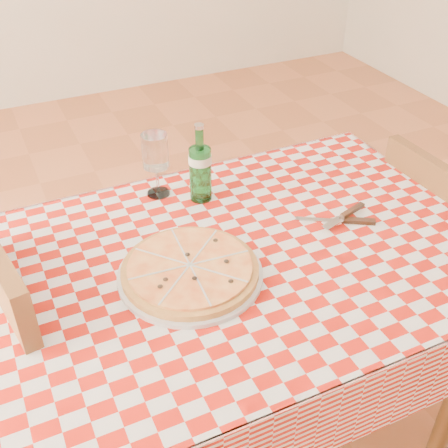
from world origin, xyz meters
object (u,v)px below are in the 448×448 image
at_px(chair_near, 435,250).
at_px(water_bottle, 200,163).
at_px(wine_glass, 156,165).
at_px(dining_table, 240,283).
at_px(pizza_plate, 190,269).

xyz_separation_m(chair_near, water_bottle, (-0.74, 0.24, 0.39)).
xyz_separation_m(chair_near, wine_glass, (-0.85, 0.31, 0.37)).
relative_size(dining_table, wine_glass, 6.23).
bearing_deg(chair_near, pizza_plate, -177.23).
bearing_deg(wine_glass, dining_table, -75.00).
xyz_separation_m(pizza_plate, wine_glass, (0.05, 0.38, 0.07)).
relative_size(chair_near, wine_glass, 4.39).
xyz_separation_m(dining_table, water_bottle, (0.01, 0.28, 0.22)).
bearing_deg(wine_glass, water_bottle, -35.45).
relative_size(dining_table, water_bottle, 5.12).
relative_size(chair_near, pizza_plate, 2.40).
bearing_deg(pizza_plate, wine_glass, 81.85).
distance_m(chair_near, pizza_plate, 0.95).
distance_m(water_bottle, wine_glass, 0.13).
distance_m(dining_table, chair_near, 0.77).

